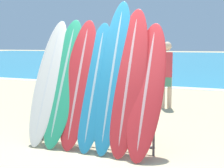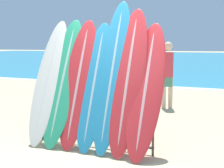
{
  "view_description": "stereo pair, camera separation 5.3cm",
  "coord_description": "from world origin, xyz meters",
  "views": [
    {
      "loc": [
        2.01,
        -4.29,
        1.74
      ],
      "look_at": [
        -0.29,
        1.15,
        0.99
      ],
      "focal_mm": 50.0,
      "sensor_mm": 36.0,
      "label": 1
    },
    {
      "loc": [
        2.05,
        -4.27,
        1.74
      ],
      "look_at": [
        -0.29,
        1.15,
        0.99
      ],
      "focal_mm": 50.0,
      "sensor_mm": 36.0,
      "label": 2
    }
  ],
  "objects": [
    {
      "name": "surfboard_slot_0",
      "position": [
        -1.2,
        0.38,
        1.1
      ],
      "size": [
        0.53,
        1.05,
        2.2
      ],
      "color": "silver",
      "rests_on": "ground_plane"
    },
    {
      "name": "surfboard_slot_6",
      "position": [
        0.63,
        0.37,
        1.06
      ],
      "size": [
        0.56,
        1.06,
        2.11
      ],
      "color": "red",
      "rests_on": "ground_plane"
    },
    {
      "name": "person_mid_beach",
      "position": [
        -0.89,
        5.0,
        0.92
      ],
      "size": [
        0.28,
        0.28,
        1.69
      ],
      "rotation": [
        0.0,
        0.0,
        3.89
      ],
      "color": "#A87A5B",
      "rests_on": "ground_plane"
    },
    {
      "name": "surfboard_rack",
      "position": [
        -0.29,
        0.35,
        0.52
      ],
      "size": [
        2.14,
        0.04,
        0.97
      ],
      "color": "#47474C",
      "rests_on": "ground_plane"
    },
    {
      "name": "surfboard_slot_2",
      "position": [
        -0.59,
        0.38,
        1.1
      ],
      "size": [
        0.57,
        0.92,
        2.19
      ],
      "color": "red",
      "rests_on": "ground_plane"
    },
    {
      "name": "person_near_water",
      "position": [
        0.09,
        4.07,
        0.99
      ],
      "size": [
        0.31,
        0.28,
        1.82
      ],
      "rotation": [
        0.0,
        0.0,
        0.51
      ],
      "color": "beige",
      "rests_on": "ground_plane"
    },
    {
      "name": "ground_plane",
      "position": [
        0.0,
        0.0,
        0.0
      ],
      "size": [
        160.0,
        160.0,
        0.0
      ],
      "primitive_type": "plane",
      "color": "#CCB789"
    },
    {
      "name": "surfboard_slot_1",
      "position": [
        -0.9,
        0.39,
        1.11
      ],
      "size": [
        0.58,
        1.02,
        2.21
      ],
      "color": "#289E70",
      "rests_on": "ground_plane"
    },
    {
      "name": "surfboard_slot_5",
      "position": [
        0.31,
        0.4,
        1.18
      ],
      "size": [
        0.56,
        1.03,
        2.36
      ],
      "color": "red",
      "rests_on": "ground_plane"
    },
    {
      "name": "surfboard_slot_3",
      "position": [
        -0.28,
        0.37,
        1.07
      ],
      "size": [
        0.51,
        0.91,
        2.13
      ],
      "color": "teal",
      "rests_on": "ground_plane"
    },
    {
      "name": "surfboard_slot_4",
      "position": [
        0.03,
        0.43,
        1.25
      ],
      "size": [
        0.51,
        1.06,
        2.51
      ],
      "color": "teal",
      "rests_on": "ground_plane"
    }
  ]
}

